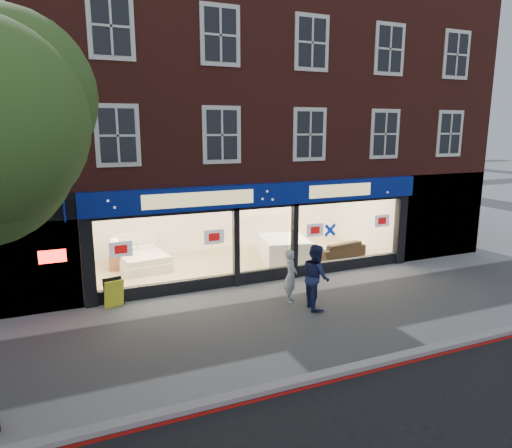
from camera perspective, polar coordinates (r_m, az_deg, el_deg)
ground at (r=12.79m, az=7.01°, el=-11.20°), size 120.00×120.00×0.00m
kerb_line at (r=10.51m, az=15.88°, el=-16.96°), size 60.00×0.10×0.01m
kerb_stone at (r=10.62m, az=15.19°, el=-16.27°), size 60.00×0.25×0.12m
showroom_floor at (r=17.24m, az=-1.77°, el=-4.80°), size 11.00×4.50×0.10m
building at (r=18.17m, az=-3.99°, el=17.13°), size 19.00×8.26×10.30m
display_bed at (r=16.80m, az=-14.11°, el=-4.31°), size 1.87×2.18×1.12m
bedside_table at (r=16.84m, az=-17.11°, el=-4.59°), size 0.50×0.50×0.55m
mattress_stack at (r=17.45m, az=3.52°, el=-3.06°), size 2.03×2.36×0.81m
sofa at (r=18.01m, az=10.36°, el=-3.10°), size 2.18×1.14×0.61m
a_board at (r=13.67m, az=-17.35°, el=-8.22°), size 0.61×0.46×0.85m
pedestrian_grey at (r=13.41m, az=4.37°, el=-6.48°), size 0.62×0.68×1.56m
pedestrian_blue at (r=12.96m, az=7.50°, el=-6.53°), size 0.84×1.01×1.85m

